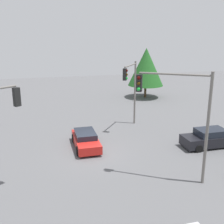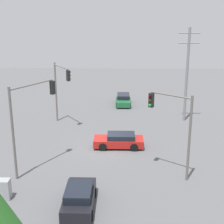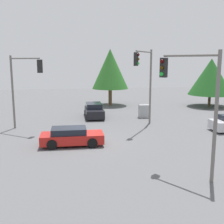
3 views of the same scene
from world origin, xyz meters
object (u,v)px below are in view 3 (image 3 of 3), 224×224
Objects in this scene: traffic_signal_cross at (146,74)px; sedan_dark at (94,111)px; electrical_cabinet at (144,111)px; sedan_red at (71,137)px; traffic_signal_main at (23,80)px; traffic_signal_aux at (193,92)px.

sedan_dark is at bearing -107.72° from traffic_signal_cross.
traffic_signal_cross is 5.08× the size of electrical_cabinet.
traffic_signal_main is (3.89, -5.10, 3.67)m from sedan_red.
sedan_dark is 8.56m from traffic_signal_main.
traffic_signal_main is at bearing 17.47° from electrical_cabinet.
traffic_signal_cross reaches higher than electrical_cabinet.
sedan_dark is at bearing 166.02° from sedan_red.
sedan_dark is at bearing -21.62° from traffic_signal_aux.
sedan_dark is 0.67× the size of traffic_signal_main.
traffic_signal_aux is at bearing 84.31° from electrical_cabinet.
traffic_signal_cross reaches higher than traffic_signal_main.
sedan_red is 0.64× the size of traffic_signal_cross.
traffic_signal_cross is (-6.55, -4.66, 4.09)m from sedan_red.
traffic_signal_main is at bearing -59.79° from traffic_signal_cross.
sedan_dark reaches higher than sedan_red.
traffic_signal_main is 0.92× the size of traffic_signal_cross.
sedan_red is at bearing -16.63° from traffic_signal_main.
electrical_cabinet is at bearing 138.97° from sedan_red.
traffic_signal_aux is at bearing 44.90° from sedan_red.
sedan_red is (2.40, 9.65, -0.08)m from sedan_dark.
traffic_signal_cross is 1.08× the size of traffic_signal_aux.
sedan_dark is 16.60m from traffic_signal_aux.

